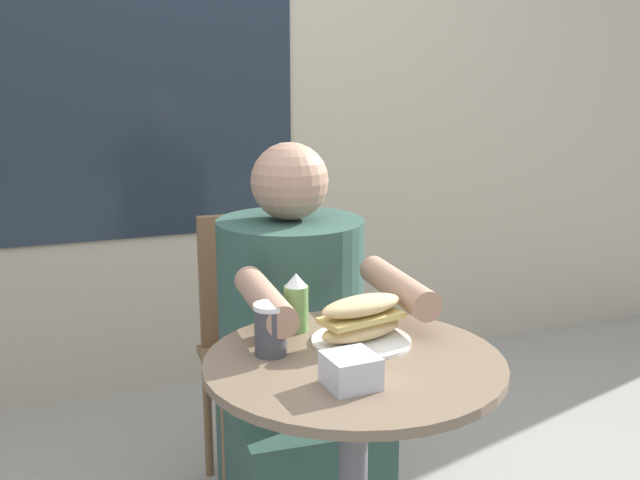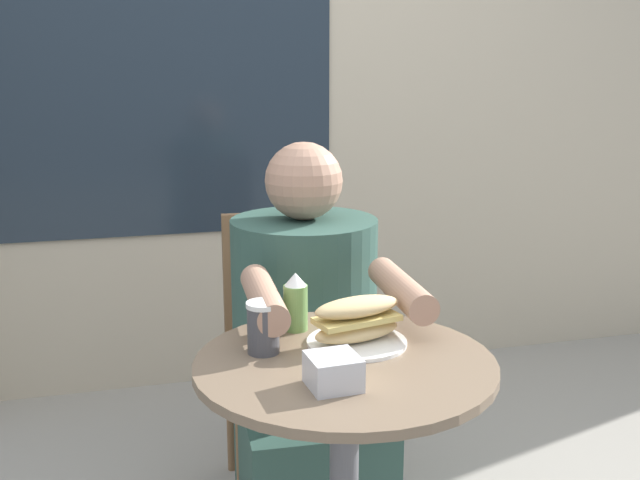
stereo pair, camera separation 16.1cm
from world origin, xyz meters
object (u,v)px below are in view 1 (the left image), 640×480
at_px(drink_cup, 271,329).
at_px(sandwich_on_plate, 361,322).
at_px(diner_chair, 261,328).
at_px(condiment_bottle, 296,303).
at_px(cafe_table, 353,456).
at_px(seated_diner, 296,384).

bearing_deg(drink_cup, sandwich_on_plate, -1.15).
bearing_deg(diner_chair, drink_cup, 78.34).
distance_m(drink_cup, condiment_bottle, 0.15).
bearing_deg(sandwich_on_plate, drink_cup, 178.85).
relative_size(cafe_table, seated_diner, 0.67).
relative_size(diner_chair, drink_cup, 8.16).
bearing_deg(drink_cup, seated_diner, 65.04).
bearing_deg(cafe_table, diner_chair, 86.25).
distance_m(diner_chair, drink_cup, 0.85).
distance_m(cafe_table, sandwich_on_plate, 0.27).
distance_m(diner_chair, condiment_bottle, 0.74).
bearing_deg(diner_chair, seated_diner, 91.91).
height_order(diner_chair, sandwich_on_plate, diner_chair).
height_order(cafe_table, sandwich_on_plate, sandwich_on_plate).
height_order(drink_cup, condiment_bottle, condiment_bottle).
bearing_deg(sandwich_on_plate, diner_chair, 89.46).
distance_m(cafe_table, condiment_bottle, 0.34).
distance_m(seated_diner, drink_cup, 0.57).
xyz_separation_m(cafe_table, diner_chair, (0.06, 0.86, -0.02)).
bearing_deg(condiment_bottle, sandwich_on_plate, -48.59).
xyz_separation_m(cafe_table, condiment_bottle, (-0.05, 0.19, 0.28)).
xyz_separation_m(sandwich_on_plate, condiment_bottle, (-0.10, 0.12, 0.02)).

